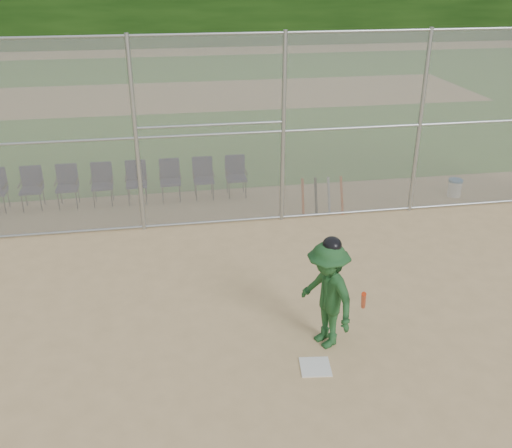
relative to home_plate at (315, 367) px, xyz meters
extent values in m
plane|color=tan|center=(-0.42, 0.04, -0.01)|extent=(100.00, 100.00, 0.00)
plane|color=#31691F|center=(-0.42, 18.04, 0.00)|extent=(100.00, 100.00, 0.00)
plane|color=tan|center=(-0.42, 18.04, 0.00)|extent=(24.00, 24.00, 0.00)
cube|color=gray|center=(-0.42, 5.04, 1.99)|extent=(16.00, 0.02, 4.00)
cylinder|color=#9EA3A8|center=(-0.42, 5.04, 3.94)|extent=(16.00, 0.05, 0.05)
cube|color=silver|center=(0.00, 0.00, 0.00)|extent=(0.47, 0.47, 0.02)
imported|color=#1E4C23|center=(0.28, 0.54, 0.82)|extent=(0.96, 1.23, 1.67)
ellipsoid|color=black|center=(0.28, 0.54, 1.63)|extent=(0.27, 0.30, 0.23)
cylinder|color=red|center=(0.68, 0.14, 0.94)|extent=(0.32, 0.64, 0.63)
cylinder|color=white|center=(5.00, 5.68, 0.18)|extent=(0.32, 0.32, 0.38)
cylinder|color=#2867AE|center=(5.00, 5.68, 0.39)|extent=(0.34, 0.34, 0.05)
cylinder|color=#D84C14|center=(1.10, 5.21, 0.41)|extent=(0.06, 0.28, 0.84)
cylinder|color=black|center=(1.40, 5.21, 0.41)|extent=(0.06, 0.31, 0.83)
cylinder|color=#B2B2B7|center=(1.70, 5.21, 0.40)|extent=(0.06, 0.34, 0.82)
cylinder|color=#D84C14|center=(2.00, 5.21, 0.40)|extent=(0.06, 0.36, 0.81)
camera|label=1|loc=(-1.90, -6.20, 5.21)|focal=40.00mm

